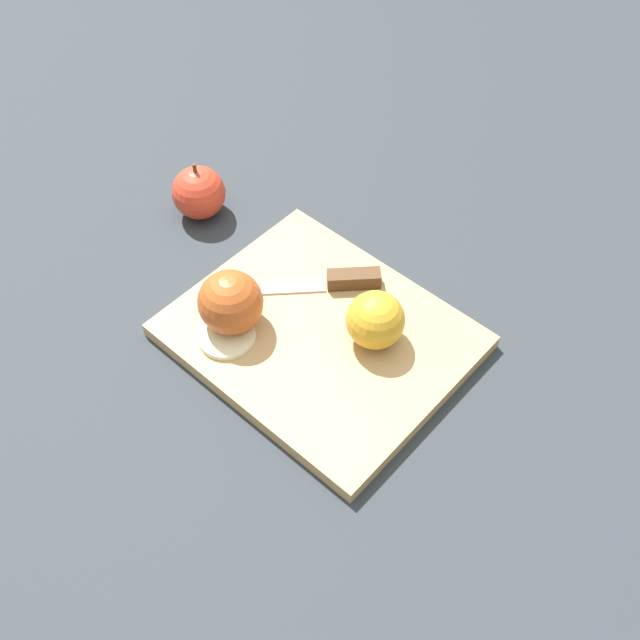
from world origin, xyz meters
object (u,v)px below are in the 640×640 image
(apple_half_left, at_px, (375,320))
(apple_half_right, at_px, (230,303))
(apple_whole, at_px, (198,193))
(knife, at_px, (341,280))

(apple_half_left, relative_size, apple_half_right, 0.89)
(apple_half_left, height_order, apple_whole, apple_half_left)
(apple_half_left, distance_m, knife, 0.09)
(apple_half_right, bearing_deg, apple_whole, -142.70)
(apple_half_left, distance_m, apple_half_right, 0.16)
(knife, height_order, apple_whole, apple_whole)
(apple_half_left, height_order, knife, apple_half_left)
(apple_half_left, bearing_deg, knife, -128.63)
(apple_half_right, relative_size, apple_whole, 0.90)
(apple_half_right, height_order, knife, apple_half_right)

